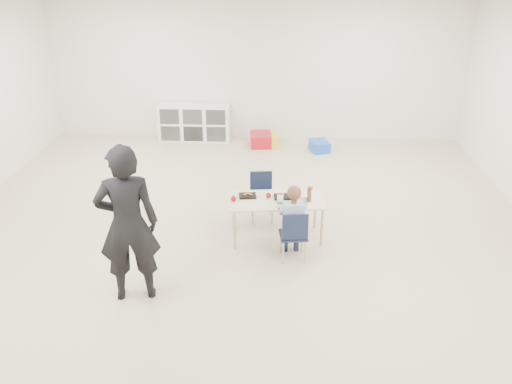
# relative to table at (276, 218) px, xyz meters

# --- Properties ---
(room) EXTENTS (9.00, 9.02, 2.80)m
(room) POSITION_rel_table_xyz_m (-0.49, -0.38, 1.11)
(room) COLOR beige
(room) RESTS_ON ground
(table) EXTENTS (1.30, 0.76, 0.57)m
(table) POSITION_rel_table_xyz_m (0.00, 0.00, 0.00)
(table) COLOR beige
(table) RESTS_ON ground
(chair_near) EXTENTS (0.36, 0.35, 0.68)m
(chair_near) POSITION_rel_table_xyz_m (0.21, -0.51, 0.05)
(chair_near) COLOR #101832
(chair_near) RESTS_ON ground
(chair_far) EXTENTS (0.36, 0.35, 0.68)m
(chair_far) POSITION_rel_table_xyz_m (-0.21, 0.51, 0.05)
(chair_far) COLOR #101832
(chair_far) RESTS_ON ground
(child) EXTENTS (0.50, 0.50, 1.07)m
(child) POSITION_rel_table_xyz_m (0.21, -0.51, 0.25)
(child) COLOR #A9C7E5
(child) RESTS_ON chair_near
(lunch_tray_near) EXTENTS (0.24, 0.19, 0.03)m
(lunch_tray_near) POSITION_rel_table_xyz_m (0.08, 0.04, 0.29)
(lunch_tray_near) COLOR black
(lunch_tray_near) RESTS_ON table
(lunch_tray_far) EXTENTS (0.24, 0.19, 0.03)m
(lunch_tray_far) POSITION_rel_table_xyz_m (-0.38, 0.05, 0.29)
(lunch_tray_far) COLOR black
(lunch_tray_far) RESTS_ON table
(milk_carton) EXTENTS (0.08, 0.08, 0.10)m
(milk_carton) POSITION_rel_table_xyz_m (0.05, -0.13, 0.33)
(milk_carton) COLOR white
(milk_carton) RESTS_ON table
(bread_roll) EXTENTS (0.09, 0.09, 0.07)m
(bread_roll) POSITION_rel_table_xyz_m (0.30, -0.05, 0.31)
(bread_roll) COLOR tan
(bread_roll) RESTS_ON table
(apple_near) EXTENTS (0.07, 0.07, 0.07)m
(apple_near) POSITION_rel_table_xyz_m (-0.11, 0.03, 0.31)
(apple_near) COLOR maroon
(apple_near) RESTS_ON table
(apple_far) EXTENTS (0.07, 0.07, 0.07)m
(apple_far) POSITION_rel_table_xyz_m (-0.55, -0.09, 0.31)
(apple_far) COLOR maroon
(apple_far) RESTS_ON table
(cubby_shelf) EXTENTS (1.40, 0.40, 0.70)m
(cubby_shelf) POSITION_rel_table_xyz_m (-1.69, 3.90, 0.06)
(cubby_shelf) COLOR white
(cubby_shelf) RESTS_ON ground
(adult) EXTENTS (0.73, 0.56, 1.78)m
(adult) POSITION_rel_table_xyz_m (-1.54, -1.38, 0.60)
(adult) COLOR black
(adult) RESTS_ON ground
(bin_red) EXTENTS (0.43, 0.53, 0.24)m
(bin_red) POSITION_rel_table_xyz_m (-0.36, 3.60, -0.17)
(bin_red) COLOR #B11120
(bin_red) RESTS_ON ground
(bin_yellow) EXTENTS (0.36, 0.46, 0.22)m
(bin_yellow) POSITION_rel_table_xyz_m (-0.21, 3.60, -0.18)
(bin_yellow) COLOR gold
(bin_yellow) RESTS_ON ground
(bin_blue) EXTENTS (0.41, 0.47, 0.20)m
(bin_blue) POSITION_rel_table_xyz_m (0.76, 3.36, -0.19)
(bin_blue) COLOR blue
(bin_blue) RESTS_ON ground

